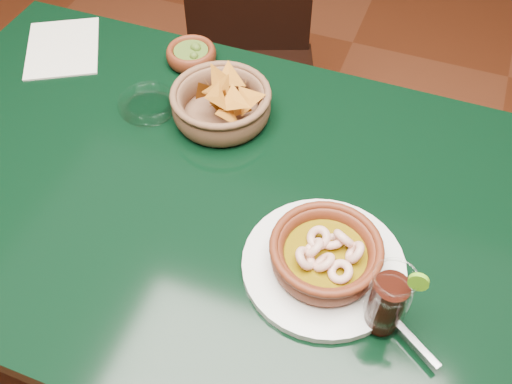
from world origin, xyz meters
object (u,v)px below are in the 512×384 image
(cola_drink, at_px, (387,301))
(dining_chair, at_px, (249,63))
(chip_basket, at_px, (221,104))
(shrimp_plate, at_px, (325,257))
(dining_table, at_px, (192,217))

(cola_drink, bearing_deg, dining_chair, 122.72)
(chip_basket, xyz_separation_m, cola_drink, (0.39, -0.32, 0.03))
(dining_chair, height_order, cola_drink, cola_drink)
(chip_basket, bearing_deg, cola_drink, -39.56)
(dining_chair, distance_m, shrimp_plate, 0.95)
(chip_basket, relative_size, cola_drink, 1.54)
(shrimp_plate, distance_m, chip_basket, 0.39)
(dining_chair, bearing_deg, chip_basket, -74.04)
(dining_table, height_order, dining_chair, dining_chair)
(shrimp_plate, distance_m, cola_drink, 0.13)
(dining_table, distance_m, cola_drink, 0.44)
(dining_table, xyz_separation_m, dining_chair, (-0.16, 0.70, -0.18))
(dining_table, xyz_separation_m, chip_basket, (-0.01, 0.18, 0.13))
(shrimp_plate, height_order, cola_drink, cola_drink)
(shrimp_plate, bearing_deg, chip_basket, 137.40)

